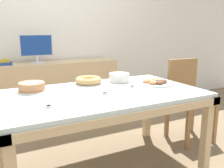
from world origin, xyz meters
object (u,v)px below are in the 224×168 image
(tealight_centre, at_px, (49,106))
(pastry_platter, at_px, (156,82))
(cake_chocolate_round, at_px, (32,87))
(plate_stack, at_px, (119,78))
(computer_monitor, at_px, (37,49))
(cake_golden_bundt, at_px, (88,81))
(tealight_left_edge, at_px, (105,93))
(tealight_near_cakes, at_px, (132,86))
(book_stack, at_px, (2,62))
(chair, at_px, (188,95))

(tealight_centre, bearing_deg, pastry_platter, 14.04)
(cake_chocolate_round, distance_m, plate_stack, 0.88)
(computer_monitor, bearing_deg, cake_golden_bundt, -77.95)
(tealight_left_edge, height_order, tealight_near_cakes, same)
(computer_monitor, bearing_deg, tealight_left_edge, -81.99)
(tealight_left_edge, bearing_deg, tealight_centre, -164.08)
(tealight_centre, distance_m, tealight_left_edge, 0.52)
(computer_monitor, relative_size, tealight_left_edge, 10.60)
(computer_monitor, bearing_deg, plate_stack, -64.66)
(cake_golden_bundt, bearing_deg, tealight_near_cakes, -45.90)
(cake_chocolate_round, bearing_deg, book_stack, 96.36)
(chair, distance_m, plate_stack, 0.91)
(tealight_near_cakes, bearing_deg, tealight_centre, -163.25)
(computer_monitor, bearing_deg, book_stack, 179.82)
(computer_monitor, distance_m, tealight_centre, 1.79)
(chair, bearing_deg, pastry_platter, -166.38)
(tealight_centre, xyz_separation_m, tealight_near_cakes, (0.84, 0.25, 0.00))
(chair, height_order, cake_chocolate_round, chair)
(tealight_near_cakes, bearing_deg, computer_monitor, 110.43)
(book_stack, height_order, pastry_platter, book_stack)
(cake_chocolate_round, bearing_deg, tealight_left_edge, -35.62)
(chair, xyz_separation_m, tealight_near_cakes, (-0.88, -0.17, 0.24))
(computer_monitor, bearing_deg, chair, -42.66)
(cake_golden_bundt, bearing_deg, pastry_platter, -25.18)
(tealight_centre, xyz_separation_m, tealight_left_edge, (0.50, 0.14, 0.00))
(plate_stack, height_order, tealight_left_edge, plate_stack)
(computer_monitor, height_order, pastry_platter, computer_monitor)
(pastry_platter, distance_m, tealight_near_cakes, 0.30)
(chair, xyz_separation_m, computer_monitor, (-1.44, 1.33, 0.50))
(chair, xyz_separation_m, tealight_left_edge, (-1.21, -0.28, 0.24))
(tealight_left_edge, bearing_deg, chair, 13.05)
(cake_chocolate_round, distance_m, pastry_platter, 1.18)
(chair, distance_m, tealight_left_edge, 1.27)
(chair, height_order, tealight_left_edge, chair)
(cake_golden_bundt, distance_m, pastry_platter, 0.67)
(cake_golden_bundt, xyz_separation_m, pastry_platter, (0.60, -0.28, -0.02))
(pastry_platter, distance_m, tealight_left_edge, 0.65)
(chair, bearing_deg, tealight_near_cakes, -168.88)
(pastry_platter, xyz_separation_m, tealight_near_cakes, (-0.30, -0.03, -0.00))
(pastry_platter, bearing_deg, plate_stack, 138.45)
(computer_monitor, relative_size, pastry_platter, 1.12)
(cake_golden_bundt, height_order, tealight_centre, cake_golden_bundt)
(pastry_platter, bearing_deg, tealight_left_edge, -167.49)
(tealight_left_edge, bearing_deg, cake_golden_bundt, 86.45)
(tealight_near_cakes, bearing_deg, plate_stack, 86.00)
(cake_chocolate_round, xyz_separation_m, plate_stack, (0.88, 0.01, 0.01))
(chair, distance_m, cake_chocolate_round, 1.76)
(book_stack, height_order, tealight_centre, book_stack)
(plate_stack, distance_m, tealight_centre, 1.01)
(cake_chocolate_round, height_order, tealight_centre, cake_chocolate_round)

